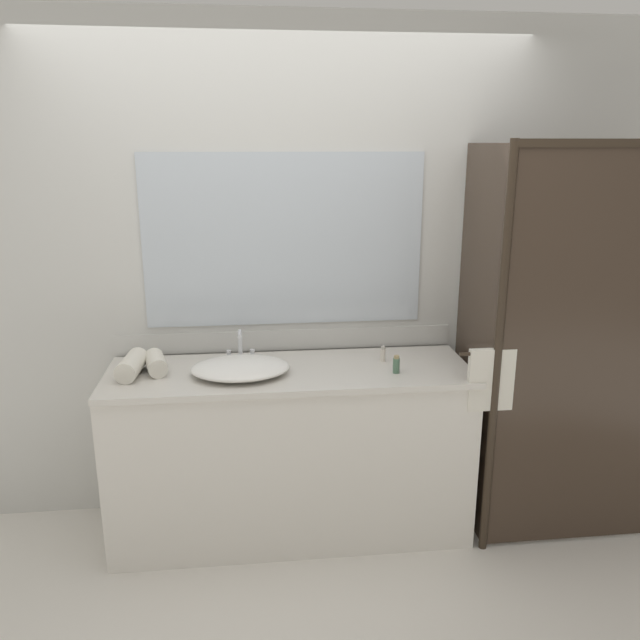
{
  "coord_description": "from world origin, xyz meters",
  "views": [
    {
      "loc": [
        -0.18,
        -2.94,
        1.98
      ],
      "look_at": [
        0.15,
        0.0,
        1.15
      ],
      "focal_mm": 35.54,
      "sensor_mm": 36.0,
      "label": 1
    }
  ],
  "objects": [
    {
      "name": "rolled_towel_middle",
      "position": [
        -0.65,
        0.04,
        0.95
      ],
      "size": [
        0.14,
        0.22,
        0.09
      ],
      "primitive_type": "cylinder",
      "rotation": [
        1.57,
        0.0,
        0.24
      ],
      "color": "silver",
      "rests_on": "vanity_cabinet"
    },
    {
      "name": "amenity_bottle_body_wash",
      "position": [
        0.48,
        0.07,
        0.94
      ],
      "size": [
        0.03,
        0.03,
        0.08
      ],
      "color": "silver",
      "rests_on": "vanity_cabinet"
    },
    {
      "name": "rolled_towel_near_edge",
      "position": [
        -0.76,
        0.01,
        0.95
      ],
      "size": [
        0.13,
        0.26,
        0.1
      ],
      "primitive_type": "cylinder",
      "rotation": [
        1.57,
        0.0,
        -0.09
      ],
      "color": "silver",
      "rests_on": "vanity_cabinet"
    },
    {
      "name": "shower_enclosure",
      "position": [
        1.28,
        -0.19,
        1.02
      ],
      "size": [
        1.2,
        0.59,
        2.0
      ],
      "color": "#2D2319",
      "rests_on": "ground_plane"
    },
    {
      "name": "amenity_bottle_lotion",
      "position": [
        0.51,
        -0.1,
        0.94
      ],
      "size": [
        0.03,
        0.03,
        0.09
      ],
      "color": "#4C7056",
      "rests_on": "vanity_cabinet"
    },
    {
      "name": "wall_back_with_mirror",
      "position": [
        0.0,
        0.34,
        1.3
      ],
      "size": [
        4.4,
        0.06,
        2.6
      ],
      "color": "silver",
      "rests_on": "ground_plane"
    },
    {
      "name": "vanity_cabinet",
      "position": [
        0.0,
        0.01,
        0.45
      ],
      "size": [
        1.8,
        0.58,
        0.9
      ],
      "color": "silver",
      "rests_on": "ground_plane"
    },
    {
      "name": "faucet",
      "position": [
        -0.24,
        0.16,
        0.95
      ],
      "size": [
        0.17,
        0.12,
        0.17
      ],
      "color": "silver",
      "rests_on": "vanity_cabinet"
    },
    {
      "name": "sink_basin",
      "position": [
        -0.24,
        -0.04,
        0.93
      ],
      "size": [
        0.48,
        0.37,
        0.07
      ],
      "primitive_type": "ellipsoid",
      "color": "white",
      "rests_on": "vanity_cabinet"
    },
    {
      "name": "ground_plane",
      "position": [
        0.0,
        0.0,
        0.0
      ],
      "size": [
        8.0,
        8.0,
        0.0
      ],
      "primitive_type": "plane",
      "color": "silver"
    }
  ]
}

